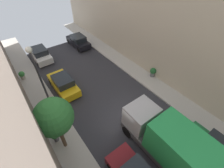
{
  "coord_description": "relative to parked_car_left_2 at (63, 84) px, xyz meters",
  "views": [
    {
      "loc": [
        -5.71,
        -5.11,
        11.07
      ],
      "look_at": [
        1.26,
        4.12,
        0.5
      ],
      "focal_mm": 25.04,
      "sensor_mm": 36.0,
      "label": 1
    }
  ],
  "objects": [
    {
      "name": "parked_car_right_2",
      "position": [
        5.4,
        7.06,
        0.0
      ],
      "size": [
        1.78,
        4.2,
        1.57
      ],
      "color": "black",
      "rests_on": "ground"
    },
    {
      "name": "parked_car_right_1",
      "position": [
        5.4,
        -12.4,
        0.0
      ],
      "size": [
        1.78,
        4.2,
        1.57
      ],
      "color": "#1E6638",
      "rests_on": "ground"
    },
    {
      "name": "ground",
      "position": [
        2.7,
        -6.83,
        -0.72
      ],
      "size": [
        32.0,
        32.0,
        0.0
      ],
      "primitive_type": "plane",
      "color": "#2D2D33"
    },
    {
      "name": "potted_plant_2",
      "position": [
        -2.81,
        -4.84,
        -0.02
      ],
      "size": [
        0.56,
        0.56,
        0.93
      ],
      "color": "slate",
      "rests_on": "sidewalk_left"
    },
    {
      "name": "sidewalk_right",
      "position": [
        7.7,
        -6.83,
        -0.64
      ],
      "size": [
        2.0,
        44.0,
        0.15
      ],
      "primitive_type": "cube",
      "color": "#B7B2A8",
      "rests_on": "ground"
    },
    {
      "name": "street_tree_0",
      "position": [
        -2.46,
        -5.61,
        2.82
      ],
      "size": [
        2.36,
        2.36,
        4.6
      ],
      "color": "brown",
      "rests_on": "sidewalk_left"
    },
    {
      "name": "parked_car_left_2",
      "position": [
        0.0,
        0.0,
        0.0
      ],
      "size": [
        1.78,
        4.2,
        1.57
      ],
      "color": "gold",
      "rests_on": "ground"
    },
    {
      "name": "sidewalk_left",
      "position": [
        -2.3,
        -6.83,
        -0.64
      ],
      "size": [
        2.0,
        44.0,
        0.15
      ],
      "primitive_type": "cube",
      "color": "#B7B2A8",
      "rests_on": "ground"
    },
    {
      "name": "potted_plant_3",
      "position": [
        8.48,
        -4.01,
        0.01
      ],
      "size": [
        0.64,
        0.64,
        1.03
      ],
      "color": "slate",
      "rests_on": "sidewalk_right"
    },
    {
      "name": "potted_plant_1",
      "position": [
        -2.88,
        4.06,
        -0.08
      ],
      "size": [
        0.59,
        0.59,
        0.9
      ],
      "color": "#B2A899",
      "rests_on": "sidewalk_left"
    },
    {
      "name": "delivery_truck",
      "position": [
        2.7,
        -10.43,
        1.07
      ],
      "size": [
        2.26,
        6.6,
        3.38
      ],
      "color": "#4C4C51",
      "rests_on": "ground"
    },
    {
      "name": "parked_car_left_3",
      "position": [
        0.0,
        6.89,
        0.0
      ],
      "size": [
        1.78,
        4.2,
        1.57
      ],
      "color": "white",
      "rests_on": "ground"
    },
    {
      "name": "lamp_post",
      "position": [
        -1.9,
        -1.38,
        3.27
      ],
      "size": [
        0.44,
        0.44,
        5.89
      ],
      "color": "#333338",
      "rests_on": "sidewalk_left"
    }
  ]
}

